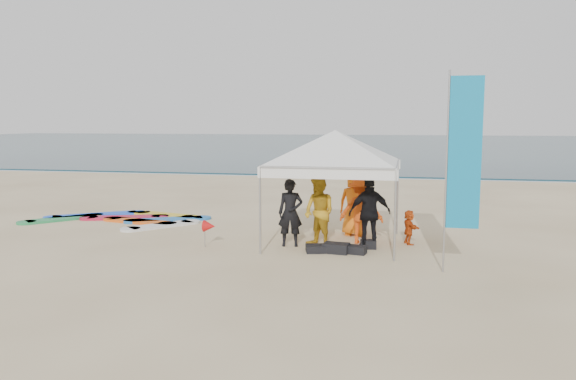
# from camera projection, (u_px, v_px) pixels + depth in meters

# --- Properties ---
(ground) EXTENTS (120.00, 120.00, 0.00)m
(ground) POSITION_uv_depth(u_px,v_px,m) (264.00, 262.00, 11.76)
(ground) COLOR beige
(ground) RESTS_ON ground
(ocean) EXTENTS (160.00, 84.00, 0.08)m
(ocean) POSITION_uv_depth(u_px,v_px,m) (383.00, 144.00, 70.01)
(ocean) COLOR #0C2633
(ocean) RESTS_ON ground
(shoreline_foam) EXTENTS (160.00, 1.20, 0.01)m
(shoreline_foam) POSITION_uv_depth(u_px,v_px,m) (350.00, 177.00, 29.43)
(shoreline_foam) COLOR silver
(shoreline_foam) RESTS_ON ground
(person_black_a) EXTENTS (0.64, 0.47, 1.59)m
(person_black_a) POSITION_uv_depth(u_px,v_px,m) (290.00, 213.00, 13.14)
(person_black_a) COLOR black
(person_black_a) RESTS_ON ground
(person_yellow) EXTENTS (1.01, 0.98, 1.65)m
(person_yellow) POSITION_uv_depth(u_px,v_px,m) (319.00, 212.00, 13.07)
(person_yellow) COLOR gold
(person_yellow) RESTS_ON ground
(person_orange_a) EXTENTS (1.09, 0.67, 1.63)m
(person_orange_a) POSITION_uv_depth(u_px,v_px,m) (361.00, 210.00, 13.44)
(person_orange_a) COLOR #F65515
(person_orange_a) RESTS_ON ground
(person_black_b) EXTENTS (1.07, 0.73, 1.68)m
(person_black_b) POSITION_uv_depth(u_px,v_px,m) (370.00, 213.00, 12.84)
(person_black_b) COLOR black
(person_black_b) RESTS_ON ground
(person_orange_b) EXTENTS (0.90, 0.67, 1.69)m
(person_orange_b) POSITION_uv_depth(u_px,v_px,m) (355.00, 203.00, 14.35)
(person_orange_b) COLOR orange
(person_orange_b) RESTS_ON ground
(person_seated) EXTENTS (0.50, 0.80, 0.83)m
(person_seated) POSITION_uv_depth(u_px,v_px,m) (409.00, 227.00, 13.38)
(person_seated) COLOR #CD4712
(person_seated) RESTS_ON ground
(canopy_tent) EXTENTS (4.12, 4.12, 3.11)m
(canopy_tent) POSITION_uv_depth(u_px,v_px,m) (335.00, 131.00, 13.20)
(canopy_tent) COLOR #A5A5A8
(canopy_tent) RESTS_ON ground
(feather_flag) EXTENTS (0.65, 0.04, 3.89)m
(feather_flag) POSITION_uv_depth(u_px,v_px,m) (463.00, 155.00, 10.61)
(feather_flag) COLOR #A5A5A8
(feather_flag) RESTS_ON ground
(marker_pennant) EXTENTS (0.28, 0.28, 0.64)m
(marker_pennant) POSITION_uv_depth(u_px,v_px,m) (209.00, 226.00, 13.06)
(marker_pennant) COLOR #A5A5A8
(marker_pennant) RESTS_ON ground
(gear_pile) EXTENTS (1.59, 1.01, 0.22)m
(gear_pile) POSITION_uv_depth(u_px,v_px,m) (340.00, 248.00, 12.60)
(gear_pile) COLOR black
(gear_pile) RESTS_ON ground
(surfboard_spread) EXTENTS (4.99, 3.00, 0.07)m
(surfboard_spread) POSITION_uv_depth(u_px,v_px,m) (129.00, 219.00, 16.70)
(surfboard_spread) COLOR #EE5C14
(surfboard_spread) RESTS_ON ground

